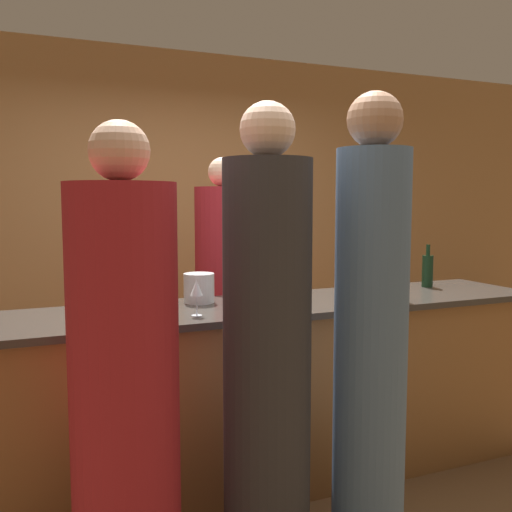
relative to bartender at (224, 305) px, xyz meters
name	(u,v)px	position (x,y,z in m)	size (l,w,h in m)	color
ground_plane	(257,481)	(-0.08, -0.78, -0.85)	(14.00, 14.00, 0.00)	brown
back_wall	(165,218)	(-0.08, 1.23, 0.55)	(8.00, 0.06, 2.80)	#A37547
bar_counter	(257,393)	(-0.08, -0.78, -0.35)	(3.42, 0.68, 0.99)	brown
bartender	(224,305)	(0.00, 0.00, 0.00)	(0.38, 0.38, 1.83)	maroon
guest_0	(125,396)	(-0.93, -1.52, 0.00)	(0.39, 0.39, 1.83)	maroon
guest_1	(267,362)	(-0.36, -1.51, 0.05)	(0.36, 0.36, 1.93)	#2D2D33
guest_2	(371,343)	(0.10, -1.57, 0.10)	(0.31, 0.31, 1.99)	#4C6B93
wine_bottle_0	(428,270)	(1.17, -0.64, 0.25)	(0.07, 0.07, 0.27)	black
wine_bottle_1	(361,274)	(0.69, -0.59, 0.25)	(0.08, 0.08, 0.27)	black
wine_bottle_2	(397,282)	(0.67, -0.98, 0.25)	(0.07, 0.07, 0.28)	black
ice_bucket	(199,288)	(-0.36, -0.61, 0.23)	(0.17, 0.17, 0.16)	silver
wine_glass_0	(127,297)	(-0.82, -1.02, 0.27)	(0.08, 0.08, 0.16)	silver
wine_glass_1	(196,290)	(-0.48, -0.96, 0.28)	(0.06, 0.06, 0.17)	silver
wine_glass_2	(382,281)	(0.55, -1.01, 0.27)	(0.07, 0.07, 0.16)	silver
wine_glass_3	(378,276)	(0.65, -0.82, 0.27)	(0.07, 0.07, 0.16)	silver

